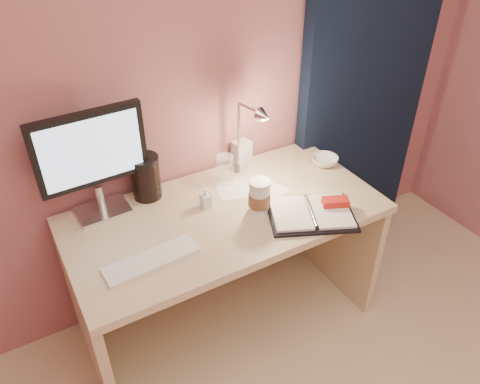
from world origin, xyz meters
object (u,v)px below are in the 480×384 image
monitor (91,155)px  coffee_cup (259,197)px  desk (219,240)px  lotion_bottle (206,198)px  planner (313,212)px  dark_jar (146,179)px  desk_lamp (244,137)px  clear_cup (225,170)px  bowl (325,161)px  product_box (242,153)px  keyboard (151,260)px

monitor → coffee_cup: bearing=-31.3°
desk → lotion_bottle: 0.28m
planner → dark_jar: bearing=163.7°
lotion_bottle → desk_lamp: 0.33m
clear_cup → desk_lamp: size_ratio=0.37×
bowl → desk_lamp: size_ratio=0.35×
product_box → desk: bearing=-149.0°
clear_cup → lotion_bottle: (-0.17, -0.13, -0.02)m
desk → bowl: bowl is taller
keyboard → clear_cup: 0.62m
planner → lotion_bottle: 0.48m
clear_cup → lotion_bottle: 0.21m
keyboard → planner: (0.72, -0.07, 0.01)m
planner → product_box: 0.53m
clear_cup → dark_jar: (-0.37, 0.08, 0.02)m
planner → lotion_bottle: lotion_bottle is taller
monitor → clear_cup: 0.63m
desk → keyboard: bearing=-152.0°
keyboard → coffee_cup: size_ratio=2.40×
desk → monitor: 0.73m
desk → monitor: bearing=157.8°
desk → bowl: (0.63, 0.02, 0.25)m
desk → bowl: bearing=2.2°
product_box → monitor: bearing=172.5°
keyboard → clear_cup: bearing=30.6°
desk → lotion_bottle: lotion_bottle is taller
desk → desk_lamp: 0.52m
planner → coffee_cup: bearing=166.8°
lotion_bottle → desk_lamp: bearing=19.5°
bowl → desk_lamp: desk_lamp is taller
desk → clear_cup: clear_cup is taller
monitor → dark_jar: size_ratio=2.62×
monitor → dark_jar: bearing=2.2°
lotion_bottle → dark_jar: dark_jar is taller
coffee_cup → clear_cup: bearing=94.9°
clear_cup → desk_lamp: (0.08, -0.04, 0.17)m
coffee_cup → lotion_bottle: coffee_cup is taller
monitor → keyboard: size_ratio=1.30×
lotion_bottle → dark_jar: bearing=133.5°
bowl → lotion_bottle: 0.69m
lotion_bottle → product_box: 0.40m
clear_cup → product_box: bearing=35.5°
dark_jar → desk_lamp: size_ratio=0.48×
desk → coffee_cup: bearing=-46.6°
keyboard → clear_cup: clear_cup is taller
keyboard → clear_cup: size_ratio=2.61×
keyboard → product_box: 0.81m
monitor → clear_cup: monitor is taller
planner → lotion_bottle: (-0.38, 0.29, 0.03)m
lotion_bottle → monitor: bearing=155.3°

